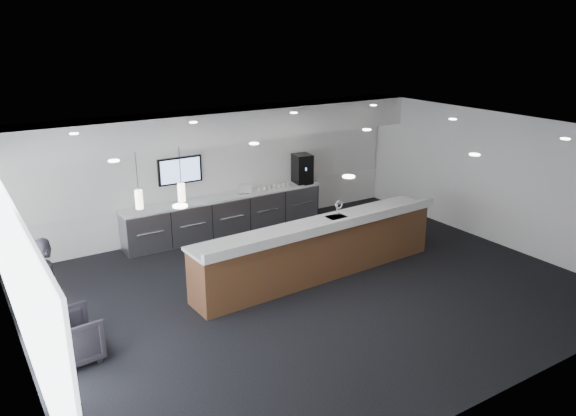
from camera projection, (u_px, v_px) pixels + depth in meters
ground at (312, 290)px, 10.74m from camera, size 10.00×10.00×0.00m
ceiling at (314, 134)px, 9.81m from camera, size 10.00×8.00×0.02m
back_wall at (218, 170)px, 13.49m from camera, size 10.00×0.02×3.00m
left_wall at (15, 278)px, 7.73m from camera, size 0.02×8.00×3.00m
right_wall at (492, 178)px, 12.82m from camera, size 0.02×8.00×3.00m
soffit_bulkhead at (225, 125)px, 12.77m from camera, size 10.00×0.90×0.70m
alcove_panel at (218, 166)px, 13.43m from camera, size 9.80×0.06×1.40m
window_blinds_wall at (18, 278)px, 7.75m from camera, size 0.04×7.36×2.55m
back_credenza at (226, 214)px, 13.52m from camera, size 5.06×0.66×0.95m
wall_tv at (180, 170)px, 12.86m from camera, size 1.05×0.08×0.62m
pendant_left at (170, 185)px, 9.46m from camera, size 0.12×0.12×0.30m
pendant_right at (129, 191)px, 9.11m from camera, size 0.12×0.12×0.30m
ceiling_can_lights at (314, 136)px, 9.82m from camera, size 7.00×5.00×0.02m
service_counter at (319, 249)px, 11.19m from camera, size 5.54×1.16×1.49m
coffee_machine at (302, 169)px, 14.37m from camera, size 0.49×0.58×0.74m
info_sign_left at (248, 189)px, 13.50m from camera, size 0.17×0.06×0.24m
info_sign_right at (243, 189)px, 13.47m from camera, size 0.19×0.02×0.26m
armchair at (70, 338)px, 8.37m from camera, size 0.89×0.87×0.75m
lounge_guest at (45, 296)px, 8.54m from camera, size 0.65×0.77×1.80m
cup_0 at (288, 184)px, 14.16m from camera, size 0.10×0.10×0.10m
cup_1 at (283, 185)px, 14.09m from camera, size 0.14×0.14×0.10m
cup_2 at (279, 186)px, 14.02m from camera, size 0.13×0.13×0.10m
cup_3 at (274, 187)px, 13.95m from camera, size 0.13×0.13×0.10m
cup_4 at (269, 187)px, 13.88m from camera, size 0.14×0.14×0.10m
cup_5 at (264, 188)px, 13.81m from camera, size 0.11×0.11×0.10m
cup_6 at (259, 189)px, 13.74m from camera, size 0.14×0.14×0.10m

